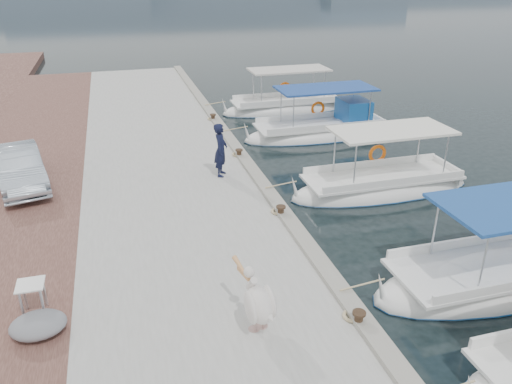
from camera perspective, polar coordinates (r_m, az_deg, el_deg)
ground at (r=13.74m, az=6.19°, el=-7.21°), size 400.00×400.00×0.00m
concrete_quay at (r=17.29m, az=-9.26°, el=0.58°), size 6.00×40.00×0.50m
quay_curb at (r=17.64m, az=-0.35°, el=2.52°), size 0.44×40.00×0.12m
cobblestone_strip at (r=17.56m, az=-25.62°, el=-1.29°), size 4.00×40.00×0.50m
fishing_caique_b at (r=13.98m, az=26.58°, el=-8.80°), size 7.20×2.38×2.83m
fishing_caique_c at (r=17.84m, az=14.10°, el=0.46°), size 6.64×2.13×2.83m
fishing_caique_d at (r=23.15m, az=7.55°, el=6.82°), size 7.19×2.27×2.83m
fishing_caique_e at (r=27.04m, az=3.34°, el=9.47°), size 6.88×2.09×2.83m
mooring_bollards at (r=14.51m, az=2.86°, el=-2.10°), size 0.28×20.28×0.33m
pelican at (r=10.09m, az=0.29°, el=-12.49°), size 0.72×1.60×1.23m
fisherman at (r=17.10m, az=-4.05°, el=4.82°), size 0.67×0.79×1.86m
parked_car at (r=18.05m, az=-25.48°, el=2.54°), size 2.27×4.14×1.29m
tarp_bundle at (r=11.12m, az=-23.64°, el=-13.75°), size 1.10×0.90×0.40m
folding_table at (r=11.52m, az=-24.25°, el=-10.41°), size 0.55×0.55×0.73m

